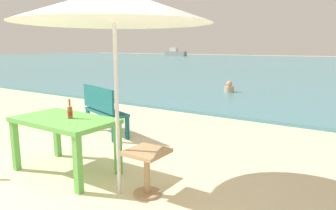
% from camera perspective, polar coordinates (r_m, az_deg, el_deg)
% --- Properties ---
extents(ground_plane, '(120.00, 120.00, 0.00)m').
position_cam_1_polar(ground_plane, '(3.98, -23.39, -15.57)').
color(ground_plane, beige).
extents(sea_water, '(120.00, 50.00, 0.08)m').
position_cam_1_polar(sea_water, '(32.07, 28.23, 6.43)').
color(sea_water, teal).
rests_on(sea_water, ground_plane).
extents(picnic_table_green, '(1.40, 0.80, 0.76)m').
position_cam_1_polar(picnic_table_green, '(4.42, -18.38, -3.67)').
color(picnic_table_green, '#60B24C').
rests_on(picnic_table_green, ground_plane).
extents(beer_bottle_amber, '(0.07, 0.07, 0.26)m').
position_cam_1_polar(beer_bottle_amber, '(4.33, -17.47, -1.13)').
color(beer_bottle_amber, brown).
rests_on(beer_bottle_amber, picnic_table_green).
extents(patio_umbrella, '(2.10, 2.10, 2.30)m').
position_cam_1_polar(patio_umbrella, '(3.49, -9.87, 17.36)').
color(patio_umbrella, silver).
rests_on(patio_umbrella, ground_plane).
extents(side_table_wood, '(0.44, 0.44, 0.54)m').
position_cam_1_polar(side_table_wood, '(3.65, -3.88, -11.02)').
color(side_table_wood, tan).
rests_on(side_table_wood, ground_plane).
extents(bench_teal_center, '(1.25, 0.72, 0.95)m').
position_cam_1_polar(bench_teal_center, '(6.14, -11.84, -0.47)').
color(bench_teal_center, '#196066').
rests_on(bench_teal_center, ground_plane).
extents(swimmer_person, '(0.34, 0.34, 0.41)m').
position_cam_1_polar(swimmer_person, '(11.49, 11.13, 3.14)').
color(swimmer_person, tan).
rests_on(swimmer_person, sea_water).
extents(boat_sailboat, '(3.89, 1.06, 1.42)m').
position_cam_1_polar(boat_sailboat, '(54.34, 1.35, 9.48)').
color(boat_sailboat, gray).
rests_on(boat_sailboat, sea_water).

